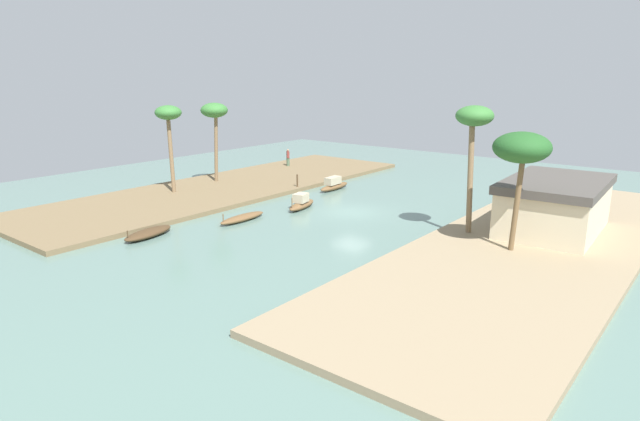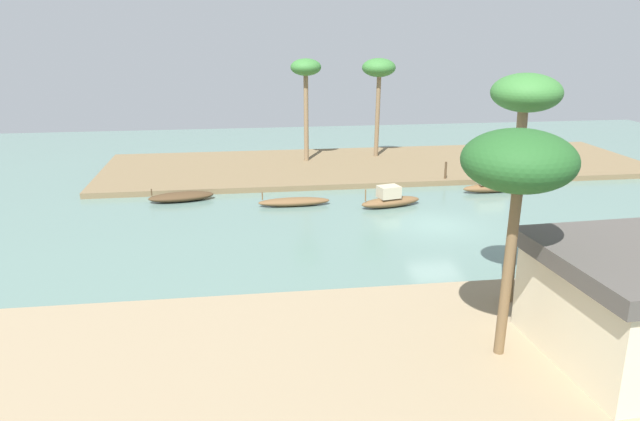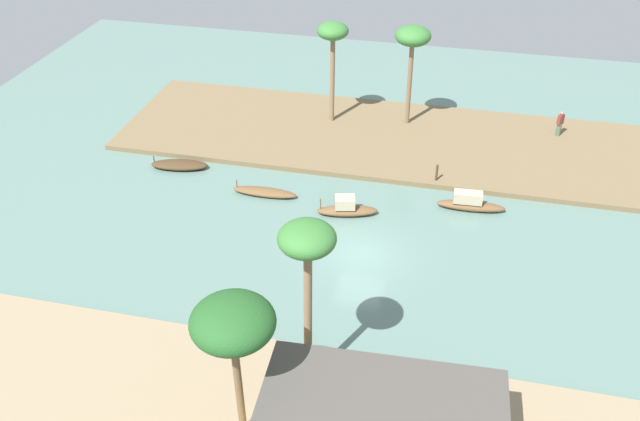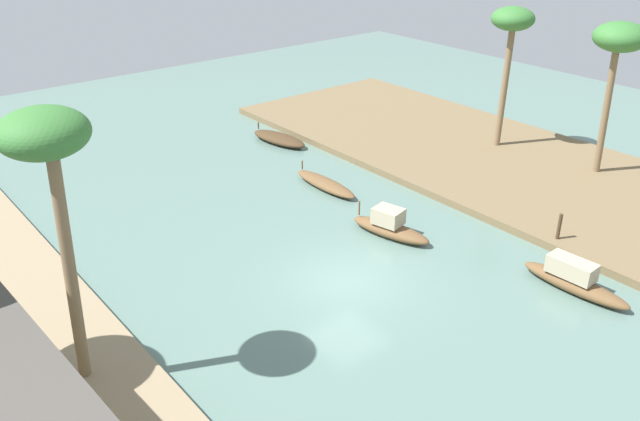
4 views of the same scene
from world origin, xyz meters
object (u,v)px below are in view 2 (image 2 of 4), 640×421
Objects in this scene: palm_tree_right_tall at (519,164)px; palm_tree_left_near at (379,71)px; person_on_near_bank at (506,140)px; palm_tree_left_far at (306,73)px; sampan_with_red_awning at (493,185)px; sampan_downstream_large at (181,197)px; sampan_upstream_small at (390,199)px; sampan_midstream at (294,202)px; palm_tree_right_short at (525,106)px; mooring_post at (446,170)px.

palm_tree_left_near is at bearing -95.85° from palm_tree_right_tall.
palm_tree_left_far is at bearing -46.14° from person_on_near_bank.
sampan_downstream_large is at bearing -4.91° from sampan_with_red_awning.
palm_tree_left_near reaches higher than palm_tree_right_tall.
sampan_downstream_large is at bearing -60.92° from palm_tree_right_tall.
sampan_upstream_small is 0.55× the size of palm_tree_right_tall.
palm_tree_left_far reaches higher than sampan_with_red_awning.
sampan_midstream is 5.21m from sampan_upstream_small.
palm_tree_right_tall is 4.00m from palm_tree_right_short.
palm_tree_left_far is (7.89, -6.58, 5.51)m from mooring_post.
sampan_upstream_small is at bearing 80.45° from palm_tree_left_near.
palm_tree_left_near is (-1.94, -11.55, 5.97)m from sampan_upstream_small.
sampan_downstream_large is at bearing -28.52° from person_on_near_bank.
palm_tree_left_far reaches higher than palm_tree_left_near.
sampan_downstream_large is 17.04m from palm_tree_left_near.
sampan_midstream is 10.40m from mooring_post.
sampan_with_red_awning is 11.37m from person_on_near_bank.
sampan_midstream is at bearing -65.93° from palm_tree_right_short.
palm_tree_left_near is (10.16, 0.59, 5.22)m from person_on_near_bank.
palm_tree_left_near is at bearing -92.52° from palm_tree_right_short.
mooring_post is at bearing -49.89° from sampan_with_red_awning.
palm_tree_left_near is at bearing -173.86° from palm_tree_left_far.
palm_tree_left_far is 0.91× the size of palm_tree_right_short.
sampan_midstream is at bearing 2.82° from sampan_with_red_awning.
sampan_downstream_large is 22.15m from palm_tree_right_tall.
palm_tree_left_far reaches higher than sampan_upstream_small.
palm_tree_right_short is at bearing 87.48° from palm_tree_left_near.
sampan_downstream_large is 0.49× the size of palm_tree_right_short.
palm_tree_right_short reaches higher than person_on_near_bank.
sampan_midstream is 0.51× the size of palm_tree_right_short.
person_on_near_bank is at bearing -114.78° from palm_tree_right_tall.
palm_tree_right_short is at bearing 77.50° from mooring_post.
palm_tree_right_tall reaches higher than sampan_midstream.
palm_tree_left_far is at bearing -80.05° from palm_tree_right_short.
mooring_post is at bearing -4.40° from person_on_near_bank.
palm_tree_right_short is (-4.13, 23.53, 0.58)m from palm_tree_left_far.
sampan_upstream_small is at bearing 43.53° from mooring_post.
palm_tree_left_near is 0.99× the size of palm_tree_left_far.
palm_tree_left_near is at bearing -124.06° from sampan_midstream.
palm_tree_left_far is 27.08m from palm_tree_right_tall.
sampan_downstream_large is (6.16, -1.83, 0.02)m from sampan_midstream.
person_on_near_bank is at bearing -148.30° from sampan_upstream_small.
palm_tree_right_short is (11.22, 24.68, 5.79)m from person_on_near_bank.
sampan_upstream_small is 0.95× the size of sampan_downstream_large.
sampan_midstream is 11.95m from palm_tree_left_far.
person_on_near_bank is at bearing -114.44° from palm_tree_right_short.
sampan_upstream_small reaches higher than sampan_midstream.
sampan_with_red_awning is 0.57× the size of palm_tree_left_near.
palm_tree_left_far is (10.03, -8.88, 5.93)m from sampan_with_red_awning.
palm_tree_left_far is at bearing 6.14° from palm_tree_left_near.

